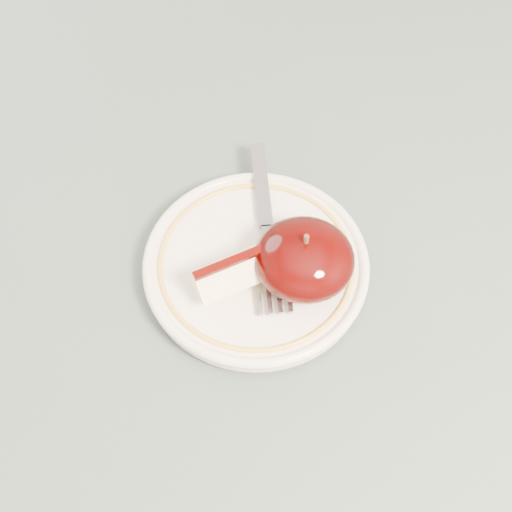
# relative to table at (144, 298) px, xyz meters

# --- Properties ---
(table) EXTENTS (0.90, 0.90, 0.75)m
(table) POSITION_rel_table_xyz_m (0.00, 0.00, 0.00)
(table) COLOR brown
(table) RESTS_ON ground
(plate) EXTENTS (0.18, 0.18, 0.02)m
(plate) POSITION_rel_table_xyz_m (0.11, -0.01, 0.10)
(plate) COLOR beige
(plate) RESTS_ON table
(apple_half) EXTENTS (0.08, 0.08, 0.06)m
(apple_half) POSITION_rel_table_xyz_m (0.15, -0.01, 0.13)
(apple_half) COLOR black
(apple_half) RESTS_ON plate
(apple_wedge) EXTENTS (0.08, 0.07, 0.04)m
(apple_wedge) POSITION_rel_table_xyz_m (0.10, -0.03, 0.12)
(apple_wedge) COLOR beige
(apple_wedge) RESTS_ON plate
(fork) EXTENTS (0.06, 0.17, 0.00)m
(fork) POSITION_rel_table_xyz_m (0.11, 0.02, 0.11)
(fork) COLOR gray
(fork) RESTS_ON plate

